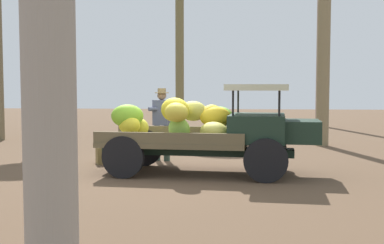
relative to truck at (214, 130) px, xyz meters
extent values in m
plane|color=brown|center=(-0.70, 0.05, -0.93)|extent=(60.00, 60.00, 0.00)
cube|color=#1B2E22|center=(-0.37, 0.06, -0.46)|extent=(4.02, 0.78, 0.16)
cylinder|color=black|center=(1.14, 0.73, -0.51)|extent=(0.85, 0.21, 0.84)
cylinder|color=black|center=(1.00, -0.86, -0.51)|extent=(0.85, 0.21, 0.84)
cylinder|color=black|center=(-1.65, 0.97, -0.51)|extent=(0.85, 0.21, 0.84)
cylinder|color=black|center=(-1.78, -0.62, -0.51)|extent=(0.85, 0.21, 0.84)
cube|color=brown|center=(-0.82, 0.10, -0.28)|extent=(3.14, 1.97, 0.10)
cube|color=brown|center=(-0.75, 0.90, -0.12)|extent=(3.00, 0.34, 0.22)
cube|color=brown|center=(-0.89, -0.70, -0.12)|extent=(3.00, 0.34, 0.22)
cube|color=#1B2E22|center=(0.87, -0.05, 0.05)|extent=(1.23, 1.61, 0.55)
cube|color=#1B2E22|center=(1.77, -0.13, -0.01)|extent=(0.79, 1.12, 0.44)
cylinder|color=black|center=(1.37, 0.56, 0.60)|extent=(0.04, 0.04, 0.55)
cylinder|color=black|center=(1.26, -0.73, 0.60)|extent=(0.04, 0.04, 0.55)
cylinder|color=black|center=(0.49, 0.63, 0.60)|extent=(0.04, 0.04, 0.55)
cylinder|color=black|center=(0.38, -0.65, 0.60)|extent=(0.04, 0.04, 0.55)
cube|color=beige|center=(0.87, -0.05, 0.87)|extent=(1.35, 1.62, 0.12)
ellipsoid|color=#84C23E|center=(0.07, 0.51, 0.23)|extent=(0.79, 0.68, 0.54)
ellipsoid|color=#C0B84C|center=(0.00, -0.32, 0.00)|extent=(0.81, 0.81, 0.39)
ellipsoid|color=#81C02B|center=(-1.84, 0.07, 0.27)|extent=(0.80, 0.70, 0.58)
ellipsoid|color=gold|center=(-0.07, 0.14, 0.29)|extent=(0.67, 0.65, 0.51)
ellipsoid|color=gold|center=(-0.73, -0.49, 0.38)|extent=(0.73, 0.74, 0.46)
ellipsoid|color=gold|center=(-1.68, 0.37, -0.01)|extent=(0.69, 0.71, 0.56)
ellipsoid|color=yellow|center=(-0.79, -0.20, 0.41)|extent=(0.81, 0.81, 0.62)
ellipsoid|color=yellow|center=(0.01, 0.05, 0.26)|extent=(0.70, 0.48, 0.47)
ellipsoid|color=yellow|center=(-1.79, 0.01, 0.08)|extent=(0.74, 0.74, 0.53)
ellipsoid|color=#89BE43|center=(-0.70, -0.28, 0.02)|extent=(0.69, 0.72, 0.61)
ellipsoid|color=gold|center=(-0.45, 0.13, 0.38)|extent=(0.69, 0.60, 0.47)
cylinder|color=#354B41|center=(-1.22, 1.74, -0.49)|extent=(0.15, 0.15, 0.88)
cylinder|color=#354B41|center=(-1.47, 1.82, -0.49)|extent=(0.15, 0.15, 0.88)
cube|color=slate|center=(-1.35, 1.78, 0.25)|extent=(0.45, 0.35, 0.61)
cylinder|color=slate|center=(-1.28, 1.65, 0.34)|extent=(0.24, 0.41, 0.10)
cylinder|color=slate|center=(-1.47, 1.71, 0.34)|extent=(0.39, 0.31, 0.10)
sphere|color=#947055|center=(-1.35, 1.78, 0.67)|extent=(0.22, 0.22, 0.22)
cylinder|color=#957C50|center=(-1.35, 1.78, 0.74)|extent=(0.34, 0.34, 0.02)
cylinder|color=#957C50|center=(-1.35, 1.78, 0.80)|extent=(0.20, 0.20, 0.10)
cube|color=olive|center=(-2.56, 1.27, -0.73)|extent=(0.66, 0.58, 0.39)
cylinder|color=olive|center=(-1.98, 11.90, 3.05)|extent=(0.38, 0.38, 7.97)
cylinder|color=brown|center=(-6.19, 7.55, 2.89)|extent=(0.35, 0.35, 7.63)
cylinder|color=gray|center=(4.35, 13.21, 2.96)|extent=(0.33, 0.33, 7.79)
camera|label=1|loc=(0.38, -10.32, 0.89)|focal=46.92mm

